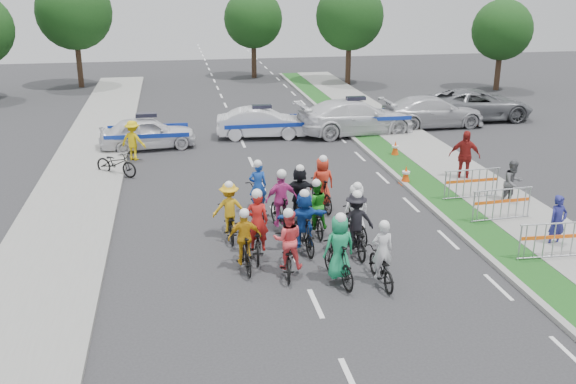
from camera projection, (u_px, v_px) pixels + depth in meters
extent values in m
plane|color=#28282B|center=(316.00, 304.00, 14.97)|extent=(90.00, 90.00, 0.00)
cube|color=gray|center=(437.00, 213.00, 20.47)|extent=(0.20, 60.00, 0.12)
cube|color=#174717|center=(458.00, 211.00, 20.59)|extent=(1.20, 60.00, 0.11)
cube|color=gray|center=(509.00, 208.00, 20.89)|extent=(2.40, 60.00, 0.13)
cube|color=gray|center=(58.00, 238.00, 18.51)|extent=(3.00, 60.00, 0.13)
imported|color=black|center=(381.00, 267.00, 15.82)|extent=(0.63, 1.70, 0.89)
imported|color=silver|center=(382.00, 250.00, 15.62)|extent=(0.55, 0.36, 1.47)
sphere|color=white|center=(384.00, 225.00, 15.35)|extent=(0.26, 0.26, 0.26)
imported|color=black|center=(338.00, 262.00, 15.86)|extent=(0.78, 1.85, 1.08)
imported|color=#1B995F|center=(339.00, 246.00, 15.66)|extent=(0.86, 0.63, 1.62)
sphere|color=white|center=(341.00, 218.00, 15.37)|extent=(0.28, 0.28, 0.28)
imported|color=black|center=(288.00, 256.00, 16.36)|extent=(0.87, 1.84, 0.93)
imported|color=#F7444A|center=(288.00, 239.00, 16.16)|extent=(0.83, 0.69, 1.55)
sphere|color=white|center=(288.00, 213.00, 15.88)|extent=(0.27, 0.27, 0.27)
imported|color=black|center=(245.00, 252.00, 16.56)|extent=(0.57, 1.66, 0.98)
imported|color=gold|center=(245.00, 237.00, 16.38)|extent=(0.89, 0.42, 1.48)
sphere|color=white|center=(244.00, 213.00, 16.11)|extent=(0.26, 0.26, 0.26)
imported|color=black|center=(355.00, 237.00, 17.53)|extent=(0.68, 1.84, 0.96)
imported|color=black|center=(356.00, 220.00, 17.32)|extent=(1.04, 0.62, 1.59)
sphere|color=white|center=(357.00, 195.00, 17.04)|extent=(0.28, 0.28, 0.28)
imported|color=black|center=(303.00, 233.00, 17.67)|extent=(0.73, 1.79, 1.05)
imported|color=#1646A6|center=(304.00, 219.00, 17.48)|extent=(1.51, 0.66, 1.57)
sphere|color=white|center=(304.00, 194.00, 17.20)|extent=(0.27, 0.27, 0.27)
imported|color=black|center=(257.00, 238.00, 17.38)|extent=(0.89, 1.97, 1.00)
imported|color=red|center=(257.00, 221.00, 17.17)|extent=(0.65, 0.47, 1.67)
sphere|color=white|center=(257.00, 194.00, 16.87)|extent=(0.29, 0.29, 0.29)
imported|color=black|center=(355.00, 224.00, 18.33)|extent=(0.71, 1.77, 1.03)
imported|color=white|center=(356.00, 210.00, 18.15)|extent=(0.81, 0.59, 1.55)
sphere|color=white|center=(357.00, 187.00, 17.87)|extent=(0.27, 0.27, 0.27)
imported|color=black|center=(315.00, 219.00, 18.89)|extent=(0.64, 1.69, 0.88)
imported|color=#1B8E19|center=(316.00, 205.00, 18.69)|extent=(0.73, 0.58, 1.47)
sphere|color=white|center=(316.00, 183.00, 18.42)|extent=(0.25, 0.25, 0.25)
imported|color=black|center=(281.00, 213.00, 19.04)|extent=(0.84, 1.92, 1.11)
imported|color=#D83C9E|center=(281.00, 199.00, 18.84)|extent=(1.04, 0.57, 1.67)
sphere|color=white|center=(282.00, 174.00, 18.54)|extent=(0.29, 0.29, 0.29)
imported|color=black|center=(230.00, 223.00, 18.57)|extent=(0.60, 1.73, 0.91)
imported|color=gold|center=(229.00, 208.00, 18.37)|extent=(0.98, 0.56, 1.51)
sphere|color=white|center=(229.00, 185.00, 18.10)|extent=(0.26, 0.26, 0.26)
imported|color=black|center=(299.00, 203.00, 19.97)|extent=(0.60, 1.74, 1.03)
imported|color=black|center=(300.00, 190.00, 19.78)|extent=(1.46, 0.55, 1.54)
sphere|color=white|center=(300.00, 169.00, 19.51)|extent=(0.27, 0.27, 0.27)
imported|color=black|center=(258.00, 200.00, 20.37)|extent=(0.74, 1.84, 0.95)
imported|color=#1745AF|center=(258.00, 186.00, 20.16)|extent=(0.60, 0.41, 1.57)
sphere|color=white|center=(258.00, 164.00, 19.87)|extent=(0.27, 0.27, 0.27)
imported|color=black|center=(322.00, 194.00, 20.77)|extent=(0.74, 1.82, 1.06)
imported|color=red|center=(322.00, 181.00, 20.58)|extent=(0.84, 0.61, 1.60)
sphere|color=white|center=(323.00, 159.00, 20.29)|extent=(0.28, 0.28, 0.28)
imported|color=silver|center=(148.00, 133.00, 27.96)|extent=(4.32, 2.21, 1.41)
imported|color=silver|center=(262.00, 123.00, 29.84)|extent=(4.30, 1.86, 1.38)
imported|color=silver|center=(355.00, 117.00, 30.41)|extent=(5.88, 2.87, 1.65)
imported|color=silver|center=(432.00, 112.00, 31.90)|extent=(5.30, 2.37, 1.51)
imported|color=slate|center=(476.00, 105.00, 33.39)|extent=(5.79, 2.68, 1.61)
imported|color=navy|center=(558.00, 222.00, 17.81)|extent=(0.61, 0.45, 1.53)
imported|color=#515256|center=(513.00, 183.00, 21.12)|extent=(0.86, 0.74, 1.53)
imported|color=maroon|center=(464.00, 156.00, 23.44)|extent=(1.22, 0.84, 1.92)
imported|color=#DAB80B|center=(133.00, 140.00, 26.20)|extent=(1.22, 1.03, 1.64)
cube|color=#F24C0C|center=(405.00, 184.00, 23.41)|extent=(0.40, 0.40, 0.03)
cone|color=#F24C0C|center=(406.00, 175.00, 23.31)|extent=(0.36, 0.36, 0.70)
cylinder|color=silver|center=(406.00, 172.00, 23.27)|extent=(0.29, 0.29, 0.08)
cube|color=#F24C0C|center=(395.00, 157.00, 26.86)|extent=(0.40, 0.40, 0.03)
cone|color=#F24C0C|center=(395.00, 149.00, 26.75)|extent=(0.36, 0.36, 0.70)
cylinder|color=silver|center=(395.00, 147.00, 26.72)|extent=(0.29, 0.29, 0.08)
imported|color=black|center=(116.00, 163.00, 24.25)|extent=(1.88, 1.61, 0.97)
cylinder|color=#382619|center=(348.00, 60.00, 43.89)|extent=(0.36, 0.36, 3.25)
sphere|color=#113611|center=(350.00, 16.00, 42.94)|extent=(4.55, 4.55, 4.55)
cylinder|color=#382619|center=(498.00, 69.00, 41.77)|extent=(0.36, 0.36, 2.75)
sphere|color=#113611|center=(502.00, 30.00, 40.96)|extent=(3.85, 3.85, 3.85)
cylinder|color=#382619|center=(79.00, 61.00, 42.66)|extent=(0.36, 0.36, 3.50)
sphere|color=#113611|center=(74.00, 12.00, 41.64)|extent=(4.90, 4.90, 4.90)
cylinder|color=#382619|center=(254.00, 57.00, 46.63)|extent=(0.36, 0.36, 3.00)
sphere|color=#113611|center=(253.00, 19.00, 45.76)|extent=(4.20, 4.20, 4.20)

